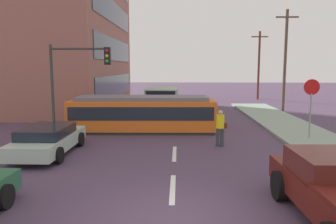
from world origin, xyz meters
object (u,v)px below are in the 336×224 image
(streetcar_tram, at_px, (143,113))
(traffic_light_mast, at_px, (76,73))
(stop_sign, at_px, (311,96))
(utility_pole_far, at_px, (259,64))
(parked_sedan_mid, at_px, (48,139))
(utility_pole_mid, at_px, (285,59))
(city_bus, at_px, (162,97))
(pedestrian_crossing, at_px, (220,126))

(streetcar_tram, xyz_separation_m, traffic_light_mast, (-2.96, -2.35, 2.28))
(stop_sign, bearing_deg, utility_pole_far, 83.36)
(parked_sedan_mid, relative_size, traffic_light_mast, 0.98)
(streetcar_tram, xyz_separation_m, utility_pole_mid, (10.61, 8.88, 3.23))
(city_bus, distance_m, parked_sedan_mid, 14.79)
(streetcar_tram, relative_size, pedestrian_crossing, 4.85)
(pedestrian_crossing, distance_m, utility_pole_far, 23.64)
(streetcar_tram, distance_m, utility_pole_mid, 14.21)
(parked_sedan_mid, bearing_deg, utility_pole_far, 59.23)
(traffic_light_mast, height_order, utility_pole_far, utility_pole_far)
(streetcar_tram, relative_size, traffic_light_mast, 1.73)
(streetcar_tram, relative_size, city_bus, 1.60)
(pedestrian_crossing, distance_m, stop_sign, 4.88)
(city_bus, distance_m, utility_pole_far, 14.43)
(pedestrian_crossing, relative_size, utility_pole_far, 0.22)
(streetcar_tram, bearing_deg, utility_pole_far, 59.97)
(pedestrian_crossing, relative_size, traffic_light_mast, 0.36)
(stop_sign, xyz_separation_m, utility_pole_mid, (2.16, 11.07, 2.05))
(streetcar_tram, xyz_separation_m, utility_pole_far, (10.90, 18.86, 2.90))
(utility_pole_mid, bearing_deg, stop_sign, -101.05)
(city_bus, xyz_separation_m, parked_sedan_mid, (-4.02, -14.23, -0.44))
(traffic_light_mast, relative_size, utility_pole_far, 0.62)
(traffic_light_mast, height_order, utility_pole_mid, utility_pole_mid)
(traffic_light_mast, relative_size, utility_pole_mid, 0.57)
(streetcar_tram, bearing_deg, stop_sign, -14.53)
(parked_sedan_mid, bearing_deg, city_bus, 74.23)
(streetcar_tram, xyz_separation_m, city_bus, (0.65, 9.12, 0.05))
(utility_pole_mid, bearing_deg, pedestrian_crossing, -118.33)
(streetcar_tram, height_order, stop_sign, stop_sign)
(utility_pole_mid, xyz_separation_m, utility_pole_far, (0.29, 9.98, -0.32))
(streetcar_tram, relative_size, parked_sedan_mid, 1.77)
(traffic_light_mast, bearing_deg, parked_sedan_mid, -98.47)
(stop_sign, xyz_separation_m, traffic_light_mast, (-11.41, -0.16, 1.11))
(parked_sedan_mid, relative_size, stop_sign, 1.59)
(parked_sedan_mid, xyz_separation_m, utility_pole_far, (14.27, 23.97, 3.30))
(streetcar_tram, bearing_deg, pedestrian_crossing, -41.98)
(utility_pole_mid, bearing_deg, parked_sedan_mid, -134.99)
(city_bus, relative_size, parked_sedan_mid, 1.10)
(parked_sedan_mid, height_order, utility_pole_mid, utility_pole_mid)
(stop_sign, relative_size, traffic_light_mast, 0.62)
(city_bus, bearing_deg, parked_sedan_mid, -105.77)
(pedestrian_crossing, relative_size, parked_sedan_mid, 0.36)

